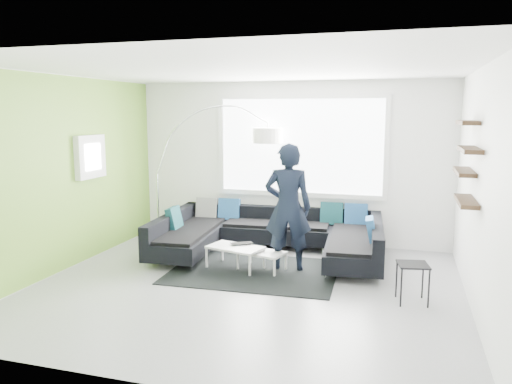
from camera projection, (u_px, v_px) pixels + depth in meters
ground at (246, 287)px, 6.56m from camera, size 5.50×5.50×0.00m
room_shell at (253, 149)px, 6.45m from camera, size 5.54×5.04×2.82m
sectional_sofa at (269, 237)px, 7.87m from camera, size 3.61×2.40×0.75m
rug at (254, 271)px, 7.18m from camera, size 2.43×1.82×0.01m
coffee_table at (248, 258)px, 7.27m from camera, size 1.13×0.83×0.33m
arc_lamp at (157, 174)px, 8.81m from camera, size 2.34×1.12×2.40m
side_table at (412, 283)px, 5.99m from camera, size 0.41×0.41×0.48m
person at (288, 207)px, 7.17m from camera, size 0.81×0.64×1.85m
laptop at (242, 244)px, 7.35m from camera, size 0.52×0.51×0.03m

